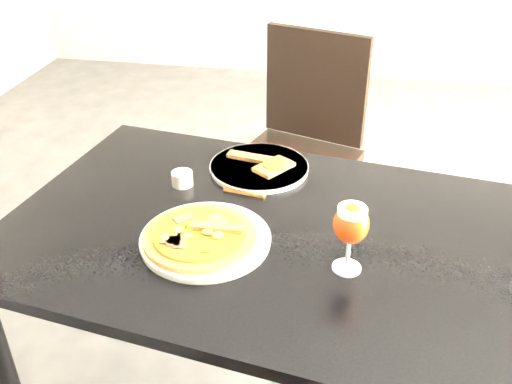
% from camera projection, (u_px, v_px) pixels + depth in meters
% --- Properties ---
extents(dining_table, '(1.30, 0.97, 0.75)m').
position_uv_depth(dining_table, '(260.00, 257.00, 1.39)').
color(dining_table, black).
rests_on(dining_table, ground).
extents(chair_far, '(0.55, 0.55, 0.94)m').
position_uv_depth(chair_far, '(300.00, 146.00, 2.21)').
color(chair_far, black).
rests_on(chair_far, ground).
extents(plate_main, '(0.39, 0.39, 0.02)m').
position_uv_depth(plate_main, '(206.00, 240.00, 1.28)').
color(plate_main, white).
rests_on(plate_main, dining_table).
extents(pizza, '(0.25, 0.25, 0.03)m').
position_uv_depth(pizza, '(200.00, 235.00, 1.27)').
color(pizza, '#A25927').
rests_on(pizza, plate_main).
extents(plate_second, '(0.33, 0.33, 0.01)m').
position_uv_depth(plate_second, '(259.00, 167.00, 1.57)').
color(plate_second, white).
rests_on(plate_second, dining_table).
extents(crust_scraps, '(0.20, 0.13, 0.01)m').
position_uv_depth(crust_scraps, '(266.00, 163.00, 1.56)').
color(crust_scraps, '#A25927').
rests_on(crust_scraps, plate_second).
extents(loose_crust, '(0.11, 0.04, 0.01)m').
position_uv_depth(loose_crust, '(245.00, 191.00, 1.47)').
color(loose_crust, '#A25927').
rests_on(loose_crust, dining_table).
extents(sauce_cup, '(0.06, 0.06, 0.04)m').
position_uv_depth(sauce_cup, '(182.00, 178.00, 1.49)').
color(sauce_cup, silver).
rests_on(sauce_cup, dining_table).
extents(beer_glass, '(0.07, 0.07, 0.16)m').
position_uv_depth(beer_glass, '(351.00, 225.00, 1.15)').
color(beer_glass, silver).
rests_on(beer_glass, dining_table).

